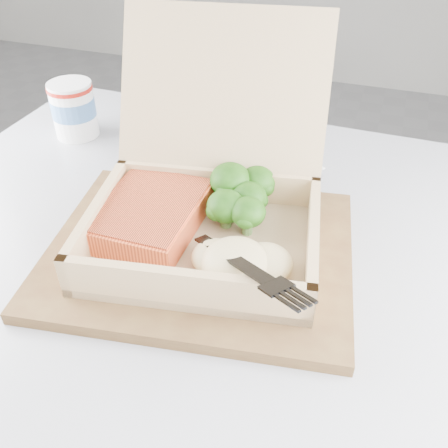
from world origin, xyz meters
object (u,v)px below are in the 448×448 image
(serving_tray, at_px, (200,251))
(paper_cup, at_px, (73,108))
(takeout_container, at_px, (210,185))
(cafe_table, at_px, (187,371))

(serving_tray, bearing_deg, paper_cup, 143.94)
(serving_tray, height_order, paper_cup, paper_cup)
(serving_tray, distance_m, takeout_container, 0.07)
(cafe_table, relative_size, serving_tray, 2.44)
(paper_cup, bearing_deg, takeout_container, -30.14)
(takeout_container, xyz_separation_m, paper_cup, (-0.28, 0.16, -0.02))
(serving_tray, bearing_deg, takeout_container, 94.05)
(serving_tray, height_order, takeout_container, takeout_container)
(cafe_table, xyz_separation_m, serving_tray, (0.02, 0.02, 0.19))
(cafe_table, bearing_deg, paper_cup, 139.32)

